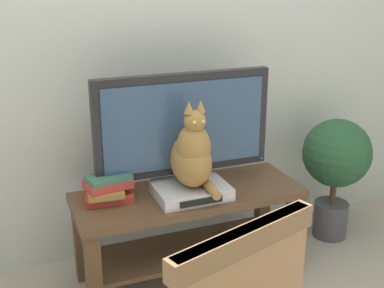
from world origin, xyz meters
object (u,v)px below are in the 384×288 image
Objects in this scene: tv at (184,128)px; book_stack at (108,189)px; tv_stand at (188,217)px; media_box at (191,191)px; potted_plant at (336,162)px; cat at (192,155)px.

tv is 3.75× the size of book_stack.
tv is at bearing 89.98° from tv_stand.
media_box is 0.41m from book_stack.
tv reaches higher than tv_stand.
book_stack is at bearing -178.75° from potted_plant.
cat is at bearing -92.73° from tv.
tv is at bearing 2.61° from book_stack.
cat is at bearing -16.00° from book_stack.
tv is 1.23× the size of potted_plant.
potted_plant is at bearing 4.37° from tv_stand.
tv_stand is at bearing -175.63° from potted_plant.
media_box is at bearing -172.41° from potted_plant.
cat is 1.82× the size of book_stack.
tv_stand is at bearing -6.18° from book_stack.
tv is (0.00, 0.06, 0.47)m from tv_stand.
book_stack is at bearing 165.94° from media_box.
tv_stand is 0.98m from potted_plant.
tv is at bearing -179.33° from potted_plant.
book_stack reaches higher than tv_stand.
cat is at bearing -85.71° from media_box.
tv_stand is 1.57× the size of potted_plant.
tv reaches higher than cat.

